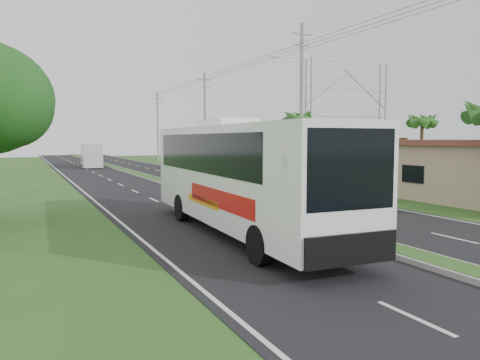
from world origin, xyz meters
name	(u,v)px	position (x,y,z in m)	size (l,w,h in m)	color
ground	(378,248)	(0.00, 0.00, 0.00)	(180.00, 180.00, 0.00)	#2C551F
road_asphalt	(184,189)	(0.00, 20.00, 0.01)	(14.00, 160.00, 0.02)	black
median_strip	(184,188)	(0.00, 20.00, 0.10)	(1.20, 160.00, 0.18)	gray
lane_edge_left	(86,194)	(-6.70, 20.00, 0.00)	(0.12, 160.00, 0.01)	silver
lane_edge_right	(267,185)	(6.70, 20.00, 0.00)	(0.12, 160.00, 0.01)	silver
shop_mid	(329,159)	(14.00, 22.00, 1.86)	(7.60, 10.60, 3.67)	tan
shop_far	(256,153)	(14.00, 36.00, 1.93)	(8.60, 11.60, 3.82)	tan
palm_verge_b	(364,126)	(9.40, 12.00, 4.36)	(2.40, 2.40, 5.05)	#473321
palm_verge_c	(297,119)	(8.80, 19.00, 5.12)	(2.40, 2.40, 5.85)	#473321
palm_verge_d	(251,129)	(9.30, 28.00, 4.55)	(2.40, 2.40, 5.25)	#473321
palm_behind_shop	(422,121)	(17.50, 15.00, 4.93)	(2.40, 2.40, 5.65)	#473321
utility_pole_b	(301,102)	(8.47, 18.00, 6.26)	(3.20, 0.28, 12.00)	gray
utility_pole_c	(205,120)	(8.50, 38.00, 5.67)	(1.60, 0.28, 11.00)	gray
utility_pole_d	(158,127)	(8.50, 58.00, 5.42)	(1.60, 0.28, 10.50)	gray
billboard_lattice	(347,109)	(22.00, 30.00, 6.82)	(10.18, 1.18, 12.07)	gray
coach_bus_main	(240,171)	(-3.06, 4.05, 2.39)	(3.24, 13.51, 4.34)	white
coach_bus_far	(91,154)	(-2.28, 50.85, 1.70)	(3.06, 10.46, 3.01)	silver
motorcyclist	(280,199)	(0.41, 7.08, 0.76)	(1.84, 1.01, 2.15)	black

